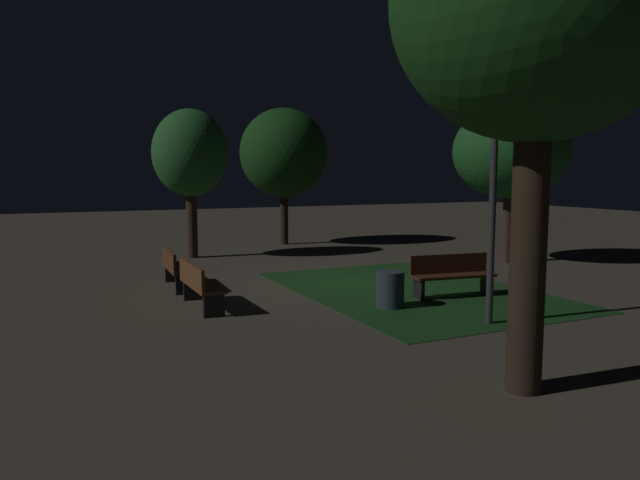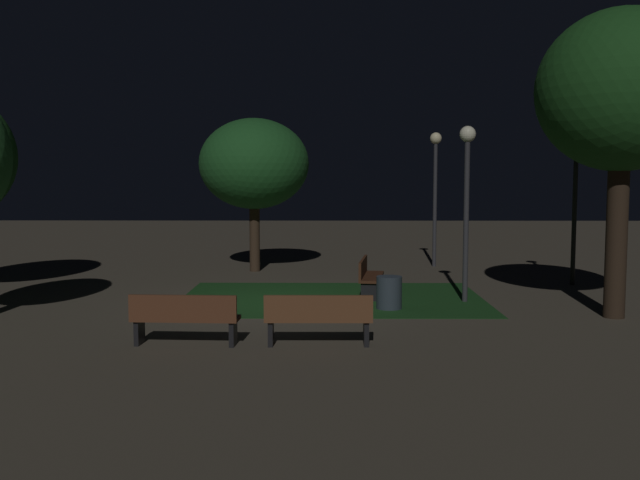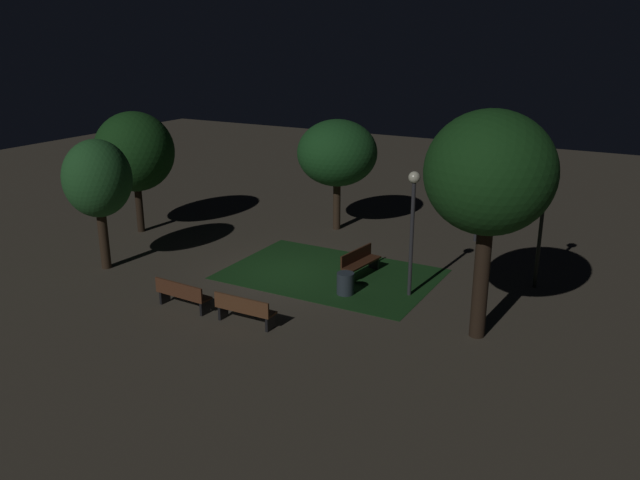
{
  "view_description": "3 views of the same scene",
  "coord_description": "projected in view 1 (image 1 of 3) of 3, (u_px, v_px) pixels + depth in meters",
  "views": [
    {
      "loc": [
        12.17,
        -6.53,
        2.58
      ],
      "look_at": [
        -0.3,
        -0.72,
        1.02
      ],
      "focal_mm": 33.18,
      "sensor_mm": 36.0,
      "label": 1
    },
    {
      "loc": [
        1.25,
        -15.69,
        2.83
      ],
      "look_at": [
        1.1,
        0.68,
        1.37
      ],
      "focal_mm": 40.17,
      "sensor_mm": 36.0,
      "label": 2
    },
    {
      "loc": [
        11.0,
        -17.46,
        7.9
      ],
      "look_at": [
        0.79,
        1.03,
        1.05
      ],
      "focal_mm": 36.37,
      "sensor_mm": 36.0,
      "label": 3
    }
  ],
  "objects": [
    {
      "name": "bench_by_lamp",
      "position": [
        452.0,
        274.0,
        12.39
      ],
      "size": [
        0.71,
        1.85,
        0.88
      ],
      "color": "#422314",
      "rests_on": "ground"
    },
    {
      "name": "tree_lawn_side",
      "position": [
        284.0,
        153.0,
        21.2
      ],
      "size": [
        3.15,
        3.15,
        4.89
      ],
      "color": "#2D2116",
      "rests_on": "ground"
    },
    {
      "name": "bench_front_left",
      "position": [
        199.0,
        284.0,
        11.28
      ],
      "size": [
        1.8,
        0.49,
        0.88
      ],
      "color": "brown",
      "rests_on": "ground"
    },
    {
      "name": "tree_near_wall",
      "position": [
        538.0,
        3.0,
        6.55
      ],
      "size": [
        3.32,
        3.32,
        6.09
      ],
      "color": "#2D2116",
      "rests_on": "ground"
    },
    {
      "name": "tree_tall_center",
      "position": [
        510.0,
        152.0,
        16.76
      ],
      "size": [
        3.24,
        3.24,
        4.54
      ],
      "color": "#38281C",
      "rests_on": "ground"
    },
    {
      "name": "bench_path_side",
      "position": [
        175.0,
        267.0,
        13.3
      ],
      "size": [
        1.82,
        0.57,
        0.88
      ],
      "color": "brown",
      "rests_on": "ground"
    },
    {
      "name": "trash_bin",
      "position": [
        390.0,
        289.0,
        11.38
      ],
      "size": [
        0.55,
        0.55,
        0.7
      ],
      "primitive_type": "cylinder",
      "color": "#2D3842",
      "rests_on": "ground"
    },
    {
      "name": "grass_lawn",
      "position": [
        411.0,
        290.0,
        13.06
      ],
      "size": [
        6.98,
        4.76,
        0.01
      ],
      "primitive_type": "cube",
      "color": "#194219",
      "rests_on": "ground"
    },
    {
      "name": "tree_left_canopy",
      "position": [
        190.0,
        154.0,
        17.8
      ],
      "size": [
        2.28,
        2.28,
        4.5
      ],
      "color": "#38281C",
      "rests_on": "ground"
    },
    {
      "name": "ground_plane",
      "position": [
        353.0,
        283.0,
        13.99
      ],
      "size": [
        60.0,
        60.0,
        0.0
      ],
      "primitive_type": "plane",
      "color": "#4C4438"
    },
    {
      "name": "lamp_post_plaza_west",
      "position": [
        494.0,
        164.0,
        9.87
      ],
      "size": [
        0.36,
        0.36,
        3.94
      ],
      "color": "#333338",
      "rests_on": "ground"
    }
  ]
}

